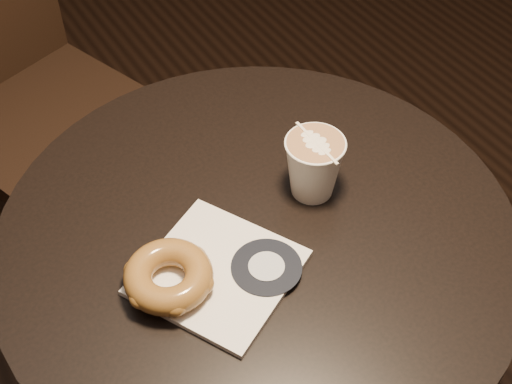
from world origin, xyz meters
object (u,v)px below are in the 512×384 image
chair (9,62)px  latte_cup (314,167)px  pastry_bag (218,272)px  doughnut (168,276)px  cafe_table (258,311)px

chair → latte_cup: chair is taller
pastry_bag → latte_cup: latte_cup is taller
pastry_bag → latte_cup: size_ratio=1.93×
chair → pastry_bag: 0.85m
chair → pastry_bag: bearing=-106.3°
doughnut → latte_cup: latte_cup is taller
cafe_table → chair: size_ratio=0.75×
doughnut → chair: bearing=88.8°
pastry_bag → doughnut: size_ratio=1.61×
pastry_bag → latte_cup: bearing=-10.6°
chair → doughnut: bearing=-110.6°
doughnut → latte_cup: 0.25m
doughnut → latte_cup: bearing=10.4°
latte_cup → cafe_table: bearing=-168.8°
chair → latte_cup: bearing=-93.1°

